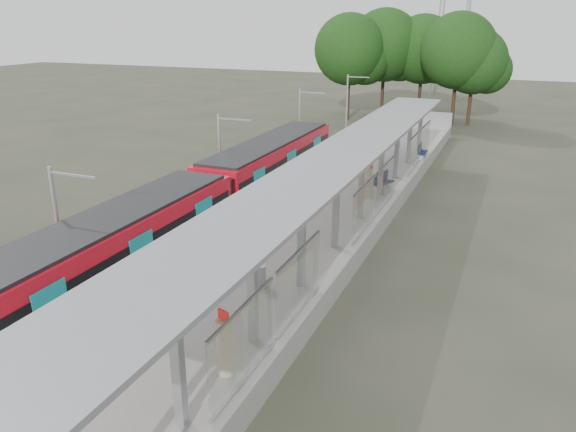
{
  "coord_description": "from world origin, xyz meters",
  "views": [
    {
      "loc": [
        8.66,
        -7.34,
        10.32
      ],
      "look_at": [
        0.03,
        13.5,
        2.3
      ],
      "focal_mm": 35.0,
      "sensor_mm": 36.0,
      "label": 1
    }
  ],
  "objects_px": {
    "train": "(209,201)",
    "info_pillar_near": "(225,347)",
    "bench_mid": "(383,181)",
    "litter_bin": "(260,276)",
    "info_pillar_far": "(369,182)",
    "bench_far": "(421,151)"
  },
  "relations": [
    {
      "from": "info_pillar_near",
      "to": "litter_bin",
      "type": "height_order",
      "value": "info_pillar_near"
    },
    {
      "from": "train",
      "to": "bench_far",
      "type": "relative_size",
      "value": 17.75
    },
    {
      "from": "info_pillar_far",
      "to": "bench_mid",
      "type": "bearing_deg",
      "value": 52.23
    },
    {
      "from": "bench_far",
      "to": "info_pillar_near",
      "type": "xyz_separation_m",
      "value": [
        -0.58,
        -27.26,
        0.3
      ]
    },
    {
      "from": "bench_mid",
      "to": "info_pillar_far",
      "type": "distance_m",
      "value": 1.35
    },
    {
      "from": "bench_mid",
      "to": "train",
      "type": "bearing_deg",
      "value": -112.95
    },
    {
      "from": "info_pillar_near",
      "to": "litter_bin",
      "type": "relative_size",
      "value": 2.28
    },
    {
      "from": "bench_mid",
      "to": "info_pillar_near",
      "type": "distance_m",
      "value": 18.66
    },
    {
      "from": "bench_mid",
      "to": "bench_far",
      "type": "xyz_separation_m",
      "value": [
        0.65,
        8.6,
        -0.01
      ]
    },
    {
      "from": "info_pillar_far",
      "to": "litter_bin",
      "type": "height_order",
      "value": "info_pillar_far"
    },
    {
      "from": "bench_far",
      "to": "litter_bin",
      "type": "distance_m",
      "value": 22.2
    },
    {
      "from": "train",
      "to": "info_pillar_far",
      "type": "bearing_deg",
      "value": 49.61
    },
    {
      "from": "bench_mid",
      "to": "info_pillar_near",
      "type": "relative_size",
      "value": 0.83
    },
    {
      "from": "train",
      "to": "info_pillar_near",
      "type": "distance_m",
      "value": 12.32
    },
    {
      "from": "bench_far",
      "to": "info_pillar_far",
      "type": "distance_m",
      "value": 9.9
    },
    {
      "from": "train",
      "to": "info_pillar_near",
      "type": "bearing_deg",
      "value": -58.03
    },
    {
      "from": "train",
      "to": "litter_bin",
      "type": "bearing_deg",
      "value": -45.71
    },
    {
      "from": "train",
      "to": "bench_mid",
      "type": "xyz_separation_m",
      "value": [
        6.45,
        8.21,
        -0.49
      ]
    },
    {
      "from": "bench_mid",
      "to": "litter_bin",
      "type": "height_order",
      "value": "bench_mid"
    },
    {
      "from": "info_pillar_far",
      "to": "litter_bin",
      "type": "bearing_deg",
      "value": -108.72
    },
    {
      "from": "bench_mid",
      "to": "info_pillar_far",
      "type": "xyz_separation_m",
      "value": [
        -0.51,
        -1.23,
        0.25
      ]
    },
    {
      "from": "bench_mid",
      "to": "litter_bin",
      "type": "bearing_deg",
      "value": -80.2
    }
  ]
}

